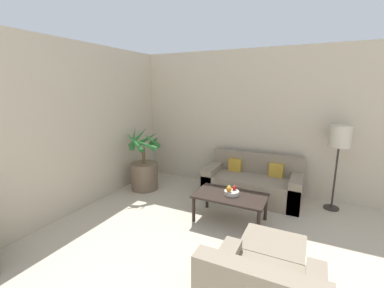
# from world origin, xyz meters

# --- Properties ---
(wall_back) EXTENTS (8.73, 0.06, 2.70)m
(wall_back) POSITION_xyz_m (0.00, 6.26, 1.35)
(wall_back) COLOR beige
(wall_back) RESTS_ON ground_plane
(wall_left) EXTENTS (0.06, 7.83, 2.70)m
(wall_left) POSITION_xyz_m (-3.59, 3.12, 1.35)
(wall_left) COLOR beige
(wall_left) RESTS_ON ground_plane
(potted_palm) EXTENTS (0.68, 0.75, 1.25)m
(potted_palm) POSITION_xyz_m (-3.12, 5.26, 0.41)
(potted_palm) COLOR brown
(potted_palm) RESTS_ON ground_plane
(sofa_loveseat) EXTENTS (1.69, 0.78, 0.78)m
(sofa_loveseat) POSITION_xyz_m (-1.09, 5.78, 0.27)
(sofa_loveseat) COLOR gray
(sofa_loveseat) RESTS_ON ground_plane
(floor_lamp) EXTENTS (0.33, 0.33, 1.41)m
(floor_lamp) POSITION_xyz_m (0.22, 5.91, 1.18)
(floor_lamp) COLOR #2D2823
(floor_lamp) RESTS_ON ground_plane
(coffee_table) EXTENTS (1.06, 0.61, 0.42)m
(coffee_table) POSITION_xyz_m (-1.20, 4.78, 0.37)
(coffee_table) COLOR black
(coffee_table) RESTS_ON ground_plane
(fruit_bowl) EXTENTS (0.22, 0.22, 0.06)m
(fruit_bowl) POSITION_xyz_m (-1.18, 4.80, 0.45)
(fruit_bowl) COLOR beige
(fruit_bowl) RESTS_ON coffee_table
(apple_red) EXTENTS (0.07, 0.07, 0.07)m
(apple_red) POSITION_xyz_m (-1.16, 4.86, 0.51)
(apple_red) COLOR red
(apple_red) RESTS_ON fruit_bowl
(apple_green) EXTENTS (0.07, 0.07, 0.07)m
(apple_green) POSITION_xyz_m (-1.24, 4.84, 0.51)
(apple_green) COLOR olive
(apple_green) RESTS_ON fruit_bowl
(orange_fruit) EXTENTS (0.08, 0.08, 0.08)m
(orange_fruit) POSITION_xyz_m (-1.21, 4.75, 0.52)
(orange_fruit) COLOR orange
(orange_fruit) RESTS_ON fruit_bowl
(ottoman) EXTENTS (0.66, 0.54, 0.36)m
(ottoman) POSITION_xyz_m (-0.44, 3.94, 0.18)
(ottoman) COLOR gray
(ottoman) RESTS_ON ground_plane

